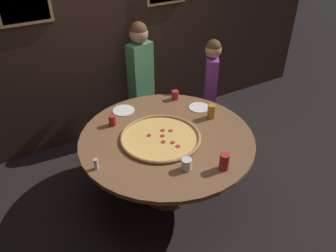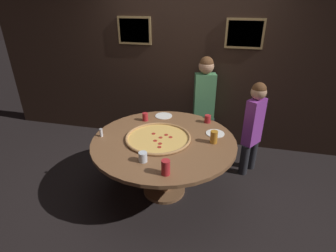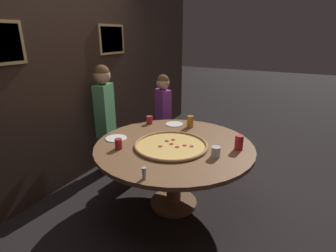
% 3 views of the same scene
% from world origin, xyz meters
% --- Properties ---
extents(ground_plane, '(24.00, 24.00, 0.00)m').
position_xyz_m(ground_plane, '(0.00, 0.00, 0.00)').
color(ground_plane, black).
extents(back_wall, '(6.40, 0.08, 2.60)m').
position_xyz_m(back_wall, '(0.00, 1.42, 1.30)').
color(back_wall, black).
rests_on(back_wall, ground_plane).
extents(dining_table, '(1.65, 1.65, 0.74)m').
position_xyz_m(dining_table, '(0.00, 0.00, 0.62)').
color(dining_table, brown).
rests_on(dining_table, ground_plane).
extents(giant_pizza, '(0.76, 0.76, 0.03)m').
position_xyz_m(giant_pizza, '(-0.07, 0.00, 0.75)').
color(giant_pizza, '#EAB75B').
rests_on(giant_pizza, dining_table).
extents(drink_cup_centre_back, '(0.08, 0.08, 0.15)m').
position_xyz_m(drink_cup_centre_back, '(0.18, -0.63, 0.81)').
color(drink_cup_centre_back, '#B22328').
rests_on(drink_cup_centre_back, dining_table).
extents(drink_cup_by_shaker, '(0.08, 0.08, 0.14)m').
position_xyz_m(drink_cup_by_shaker, '(0.56, 0.06, 0.81)').
color(drink_cup_by_shaker, '#BC7A23').
rests_on(drink_cup_by_shaker, dining_table).
extents(drink_cup_beside_pizza, '(0.07, 0.07, 0.11)m').
position_xyz_m(drink_cup_beside_pizza, '(-0.36, 0.44, 0.79)').
color(drink_cup_beside_pizza, '#B22328').
rests_on(drink_cup_beside_pizza, dining_table).
extents(drink_cup_near_left, '(0.08, 0.08, 0.10)m').
position_xyz_m(drink_cup_near_left, '(0.44, 0.57, 0.79)').
color(drink_cup_near_left, '#B22328').
rests_on(drink_cup_near_left, dining_table).
extents(drink_cup_near_right, '(0.09, 0.09, 0.10)m').
position_xyz_m(drink_cup_near_right, '(-0.09, -0.48, 0.79)').
color(drink_cup_near_right, silver).
rests_on(drink_cup_near_right, dining_table).
extents(white_plate_far_back, '(0.22, 0.22, 0.01)m').
position_xyz_m(white_plate_far_back, '(0.56, 0.28, 0.74)').
color(white_plate_far_back, white).
rests_on(white_plate_far_back, dining_table).
extents(white_plate_left_side, '(0.23, 0.23, 0.01)m').
position_xyz_m(white_plate_left_side, '(-0.16, 0.63, 0.74)').
color(white_plate_left_side, white).
rests_on(white_plate_left_side, dining_table).
extents(condiment_shaker, '(0.04, 0.04, 0.10)m').
position_xyz_m(condiment_shaker, '(-0.73, -0.10, 0.79)').
color(condiment_shaker, silver).
rests_on(condiment_shaker, dining_table).
extents(diner_far_left, '(0.28, 0.33, 1.28)m').
position_xyz_m(diner_far_left, '(1.03, 0.69, 0.73)').
color(diner_far_left, '#232328').
rests_on(diner_far_left, ground_plane).
extents(diner_side_right, '(0.38, 0.24, 1.46)m').
position_xyz_m(diner_side_right, '(0.32, 1.19, 0.83)').
color(diner_side_right, '#232328').
rests_on(diner_side_right, ground_plane).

